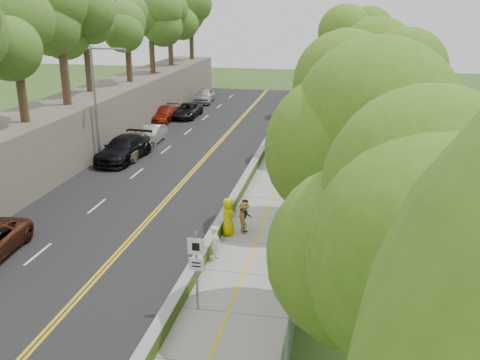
% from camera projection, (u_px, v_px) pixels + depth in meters
% --- Properties ---
extents(ground, '(140.00, 140.00, 0.00)m').
position_uv_depth(ground, '(193.00, 269.00, 22.70)').
color(ground, '#33511E').
rests_on(ground, ground).
extents(road, '(11.20, 66.00, 0.04)m').
position_uv_depth(road, '(177.00, 162.00, 37.62)').
color(road, black).
rests_on(road, ground).
extents(sidewalk, '(4.20, 66.00, 0.05)m').
position_uv_depth(sidewalk, '(289.00, 169.00, 36.18)').
color(sidewalk, gray).
rests_on(sidewalk, ground).
extents(jersey_barrier, '(0.42, 66.00, 0.60)m').
position_uv_depth(jersey_barrier, '(256.00, 163.00, 36.51)').
color(jersey_barrier, '#78BF10').
rests_on(jersey_barrier, ground).
extents(rock_embankment, '(5.00, 66.00, 4.00)m').
position_uv_depth(rock_embankment, '(68.00, 130.00, 38.45)').
color(rock_embankment, '#595147').
rests_on(rock_embankment, ground).
extents(chainlink_fence, '(0.04, 66.00, 2.00)m').
position_uv_depth(chainlink_fence, '(321.00, 156.00, 35.49)').
color(chainlink_fence, slate).
rests_on(chainlink_fence, ground).
extents(trees_embankment, '(6.40, 66.00, 13.00)m').
position_uv_depth(trees_embankment, '(62.00, 6.00, 35.64)').
color(trees_embankment, '#4C7B27').
rests_on(trees_embankment, rock_embankment).
extents(trees_fenceside, '(7.00, 66.00, 14.00)m').
position_uv_depth(trees_fenceside, '(364.00, 66.00, 33.15)').
color(trees_fenceside, '#558820').
rests_on(trees_fenceside, ground).
extents(streetlight, '(2.52, 0.22, 8.00)m').
position_uv_depth(streetlight, '(98.00, 97.00, 36.12)').
color(streetlight, gray).
rests_on(streetlight, ground).
extents(signpost, '(0.62, 0.09, 3.10)m').
position_uv_depth(signpost, '(197.00, 263.00, 19.08)').
color(signpost, gray).
rests_on(signpost, sidewalk).
extents(construction_barrel, '(0.62, 0.62, 1.01)m').
position_uv_depth(construction_barrel, '(316.00, 158.00, 36.63)').
color(construction_barrel, '#EA3E1C').
rests_on(construction_barrel, sidewalk).
extents(concrete_block, '(1.30, 1.05, 0.79)m').
position_uv_depth(concrete_block, '(297.00, 238.00, 24.60)').
color(concrete_block, gray).
rests_on(concrete_block, sidewalk).
extents(car_3, '(2.76, 5.91, 1.67)m').
position_uv_depth(car_3, '(123.00, 149.00, 37.80)').
color(car_3, black).
rests_on(car_3, road).
extents(car_4, '(2.14, 4.94, 1.66)m').
position_uv_depth(car_4, '(132.00, 145.00, 38.76)').
color(car_4, tan).
rests_on(car_4, road).
extents(car_5, '(1.53, 4.18, 1.37)m').
position_uv_depth(car_5, '(151.00, 134.00, 42.53)').
color(car_5, '#A9ABB0').
rests_on(car_5, road).
extents(car_6, '(2.27, 4.83, 1.33)m').
position_uv_depth(car_6, '(187.00, 111.00, 51.78)').
color(car_6, black).
rests_on(car_6, road).
extents(car_7, '(2.01, 4.78, 1.38)m').
position_uv_depth(car_7, '(163.00, 114.00, 50.00)').
color(car_7, maroon).
rests_on(car_7, road).
extents(car_8, '(2.20, 4.74, 1.57)m').
position_uv_depth(car_8, '(204.00, 96.00, 59.19)').
color(car_8, '#B1B2B6').
rests_on(car_8, road).
extents(painter_0, '(0.84, 1.05, 1.87)m').
position_uv_depth(painter_0, '(228.00, 217.00, 25.67)').
color(painter_0, '#D0C600').
rests_on(painter_0, sidewalk).
extents(painter_1, '(0.44, 0.61, 1.57)m').
position_uv_depth(painter_1, '(215.00, 243.00, 23.23)').
color(painter_1, silver).
rests_on(painter_1, sidewalk).
extents(painter_2, '(0.81, 0.92, 1.59)m').
position_uv_depth(painter_2, '(245.00, 215.00, 26.27)').
color(painter_2, black).
rests_on(painter_2, sidewalk).
extents(painter_3, '(0.91, 1.17, 1.59)m').
position_uv_depth(painter_3, '(244.00, 218.00, 25.93)').
color(painter_3, brown).
rests_on(painter_3, sidewalk).
extents(person_far, '(1.13, 0.66, 1.81)m').
position_uv_depth(person_far, '(318.00, 140.00, 39.88)').
color(person_far, black).
rests_on(person_far, sidewalk).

